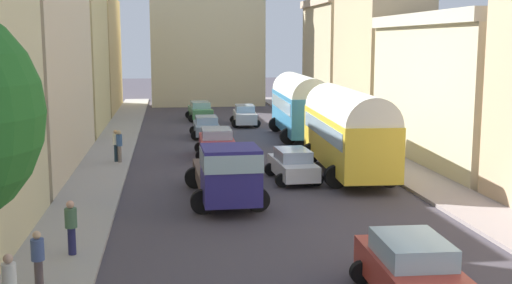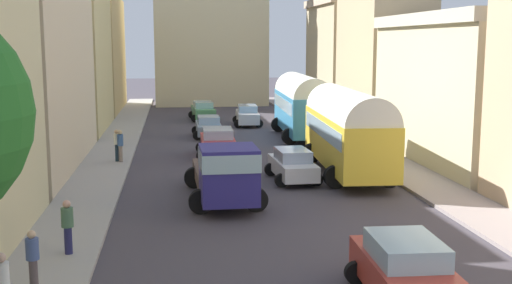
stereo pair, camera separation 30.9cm
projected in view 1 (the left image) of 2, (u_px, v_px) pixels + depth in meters
The scene contains 23 objects.
ground_plane at pixel (241, 155), 35.57m from camera, with size 154.00×154.00×0.00m, color #423D45.
sidewalk_left at pixel (109, 157), 34.57m from camera, with size 2.50×70.00×0.14m, color #9D9995.
sidewalk_right at pixel (366, 150), 36.55m from camera, with size 2.50×70.00×0.14m, color gray.
building_left_2 at pixel (10, 50), 30.61m from camera, with size 6.59×14.76×11.64m.
building_left_3 at pixel (67, 53), 44.17m from camera, with size 4.77×10.70×10.93m.
building_left_4 at pixel (88, 55), 56.93m from camera, with size 5.02×13.46×10.17m.
building_right_2 at pixel (456, 88), 32.77m from camera, with size 4.89×12.95×7.67m.
building_right_3 at pixel (380, 51), 43.95m from camera, with size 4.68×9.07×11.15m.
building_right_4 at pixel (344, 57), 54.40m from camera, with size 5.61×10.27×9.87m.
distant_church at pixel (207, 30), 63.42m from camera, with size 11.00×6.68×20.89m.
parked_bus_0 at pixel (347, 128), 30.12m from camera, with size 3.63×9.76×4.04m.
parked_bus_1 at pixel (300, 103), 41.64m from camera, with size 3.59×9.29×4.12m.
cargo_truck_0 at pixel (227, 172), 24.42m from camera, with size 3.03×7.10×2.48m.
car_0 at pixel (217, 142), 34.81m from camera, with size 2.45×4.35×1.56m.
car_1 at pixel (206, 127), 41.96m from camera, with size 2.18×3.87×1.40m.
car_2 at pixel (200, 111), 51.14m from camera, with size 2.35×4.34×1.50m.
car_3 at pixel (411, 270), 15.30m from camera, with size 2.44×4.16×1.60m.
car_4 at pixel (293, 165), 28.79m from camera, with size 2.25×3.97×1.45m.
car_5 at pixel (245, 115), 47.86m from camera, with size 2.26×4.19×1.55m.
pedestrian_0 at pixel (71, 226), 18.31m from camera, with size 0.49×0.49×1.74m.
pedestrian_1 at pixel (38, 259), 15.60m from camera, with size 0.46×0.46×1.68m.
pedestrian_3 at pixel (119, 145), 32.45m from camera, with size 0.36×0.36×1.80m.
pedestrian_4 at pixel (116, 144), 32.62m from camera, with size 0.41×0.41×1.79m.
Camera 1 is at (-4.03, -7.80, 6.23)m, focal length 44.66 mm.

